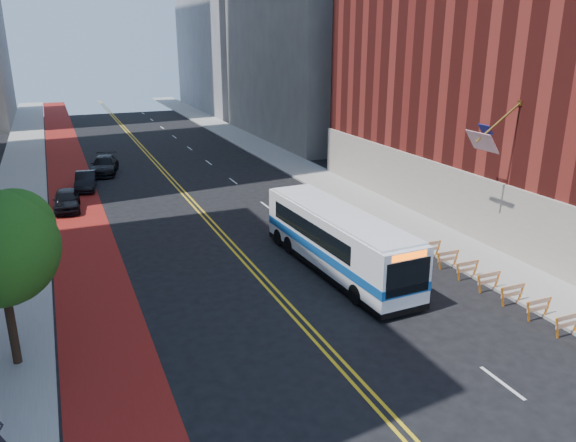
{
  "coord_description": "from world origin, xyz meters",
  "views": [
    {
      "loc": [
        -9.05,
        -14.98,
        11.89
      ],
      "look_at": [
        0.64,
        8.0,
        3.63
      ],
      "focal_mm": 35.0,
      "sensor_mm": 36.0,
      "label": 1
    }
  ],
  "objects_px": {
    "car_a": "(67,200)",
    "transit_bus": "(336,239)",
    "car_b": "(86,181)",
    "car_c": "(104,165)"
  },
  "relations": [
    {
      "from": "car_a",
      "to": "transit_bus",
      "type": "bearing_deg",
      "value": -50.21
    },
    {
      "from": "transit_bus",
      "to": "car_b",
      "type": "relative_size",
      "value": 2.8
    },
    {
      "from": "car_a",
      "to": "car_b",
      "type": "relative_size",
      "value": 1.02
    },
    {
      "from": "transit_bus",
      "to": "car_a",
      "type": "height_order",
      "value": "transit_bus"
    },
    {
      "from": "transit_bus",
      "to": "car_c",
      "type": "xyz_separation_m",
      "value": [
        -9.11,
        27.69,
        -0.95
      ]
    },
    {
      "from": "car_a",
      "to": "car_c",
      "type": "bearing_deg",
      "value": 74.25
    },
    {
      "from": "car_a",
      "to": "car_c",
      "type": "height_order",
      "value": "car_c"
    },
    {
      "from": "car_b",
      "to": "car_c",
      "type": "bearing_deg",
      "value": 76.82
    },
    {
      "from": "car_c",
      "to": "transit_bus",
      "type": "bearing_deg",
      "value": -59.72
    },
    {
      "from": "transit_bus",
      "to": "car_b",
      "type": "bearing_deg",
      "value": 113.5
    }
  ]
}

